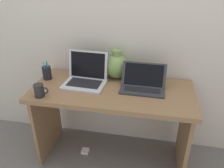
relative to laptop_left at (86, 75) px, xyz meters
The scene contains 9 objects.
ground_plane 0.85m from the laptop_left, 18.86° to the right, with size 6.00×6.00×0.00m, color slate.
back_wall 0.52m from the laptop_left, 45.42° to the left, with size 4.40×0.04×2.40m, color beige.
desk 0.35m from the laptop_left, 18.86° to the right, with size 1.34×0.58×0.74m.
laptop_left is the anchor object (origin of this frame).
laptop_right 0.49m from the laptop_left, ahead, with size 0.36×0.22×0.20m.
green_vase 0.29m from the laptop_left, 31.16° to the left, with size 0.22×0.22×0.26m.
coffee_mug 0.41m from the laptop_left, 133.76° to the right, with size 0.12×0.08×0.10m.
pen_cup 0.36m from the laptop_left, behind, with size 0.08×0.08×0.18m.
power_brick 0.80m from the laptop_left, 106.51° to the right, with size 0.07×0.07×0.03m, color white.
Camera 1 is at (0.31, -1.59, 1.65)m, focal length 36.14 mm.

